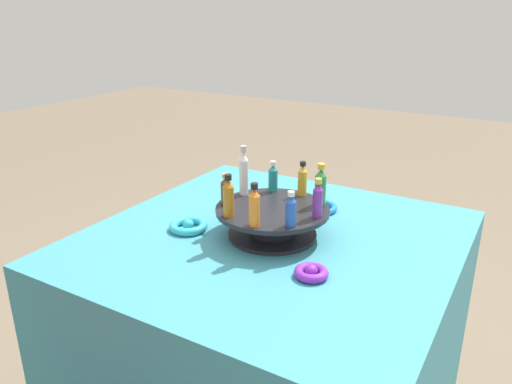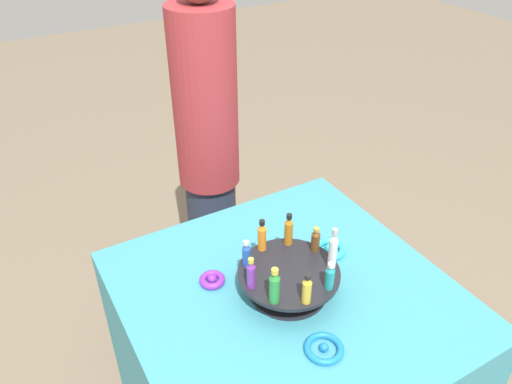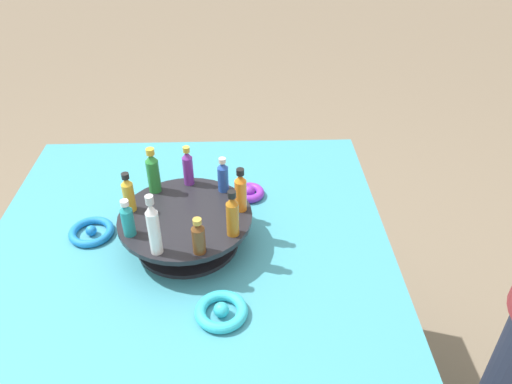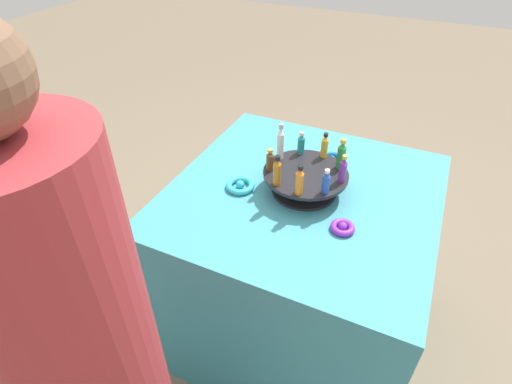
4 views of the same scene
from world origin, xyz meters
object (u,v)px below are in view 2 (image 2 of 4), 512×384
(bottle_brown, at_px, (316,240))
(person_figure, at_px, (208,153))
(bottle_gold, at_px, (307,289))
(ribbon_bow_teal, at_px, (330,249))
(bottle_blue, at_px, (246,254))
(bottle_teal, at_px, (330,277))
(ribbon_bow_blue, at_px, (324,348))
(ribbon_bow_purple, at_px, (212,280))
(bottle_green, at_px, (274,287))
(display_stand, at_px, (289,280))
(bottle_clear, at_px, (333,250))
(bottle_amber, at_px, (289,230))
(bottle_orange, at_px, (262,236))
(bottle_purple, at_px, (250,273))

(bottle_brown, distance_m, person_figure, 0.85)
(bottle_gold, xyz_separation_m, ribbon_bow_teal, (-0.25, -0.21, -0.12))
(bottle_blue, relative_size, bottle_teal, 1.01)
(bottle_gold, xyz_separation_m, ribbon_bow_blue, (0.01, 0.11, -0.12))
(bottle_gold, bearing_deg, ribbon_bow_teal, -139.57)
(bottle_gold, xyz_separation_m, ribbon_bow_purple, (0.16, -0.27, -0.12))
(bottle_green, bearing_deg, bottle_gold, 148.31)
(display_stand, distance_m, ribbon_bow_teal, 0.24)
(bottle_blue, relative_size, bottle_green, 0.77)
(display_stand, distance_m, bottle_clear, 0.16)
(bottle_blue, relative_size, bottle_gold, 0.91)
(ribbon_bow_blue, bearing_deg, bottle_green, -67.56)
(bottle_blue, xyz_separation_m, bottle_gold, (-0.07, 0.21, 0.00))
(ribbon_bow_teal, distance_m, ribbon_bow_blue, 0.41)
(bottle_gold, relative_size, ribbon_bow_purple, 1.23)
(bottle_amber, height_order, bottle_teal, bottle_amber)
(display_stand, bearing_deg, ribbon_bow_blue, 80.95)
(bottle_brown, xyz_separation_m, ribbon_bow_blue, (0.16, 0.27, -0.11))
(bottle_orange, bearing_deg, bottle_clear, 128.31)
(bottle_purple, distance_m, ribbon_bow_teal, 0.38)
(bottle_clear, bearing_deg, bottle_purple, -11.69)
(bottle_purple, bearing_deg, bottle_orange, -131.69)
(bottle_green, xyz_separation_m, ribbon_bow_blue, (-0.06, 0.15, -0.13))
(bottle_amber, bearing_deg, bottle_blue, 8.31)
(bottle_orange, bearing_deg, ribbon_bow_teal, 169.92)
(display_stand, bearing_deg, bottle_gold, 78.31)
(bottle_brown, bearing_deg, bottle_clear, 88.31)
(display_stand, distance_m, bottle_amber, 0.15)
(bottle_clear, xyz_separation_m, ribbon_bow_blue, (0.16, 0.18, -0.14))
(bottle_clear, distance_m, person_figure, 0.94)
(ribbon_bow_purple, bearing_deg, ribbon_bow_teal, 170.95)
(bottle_amber, relative_size, bottle_purple, 1.08)
(bottle_green, height_order, person_figure, person_figure)
(bottle_clear, xyz_separation_m, bottle_brown, (-0.00, -0.09, -0.03))
(ribbon_bow_teal, relative_size, person_figure, 0.07)
(bottle_orange, xyz_separation_m, bottle_blue, (0.08, 0.04, -0.01))
(ribbon_bow_teal, distance_m, ribbon_bow_purple, 0.41)
(bottle_amber, relative_size, person_figure, 0.07)
(bottle_gold, height_order, ribbon_bow_purple, bottle_gold)
(bottle_clear, xyz_separation_m, bottle_green, (0.22, 0.03, -0.01))
(bottle_purple, bearing_deg, ribbon_bow_teal, -166.98)
(display_stand, distance_m, ribbon_bow_blue, 0.24)
(person_figure, bearing_deg, bottle_purple, -7.91)
(bottle_green, distance_m, person_figure, 1.00)
(bottle_amber, distance_m, bottle_gold, 0.25)
(bottle_blue, relative_size, ribbon_bow_blue, 0.84)
(bottle_clear, relative_size, bottle_amber, 1.27)
(bottle_orange, height_order, ribbon_bow_purple, bottle_orange)
(bottle_orange, bearing_deg, bottle_green, 68.31)
(bottle_amber, relative_size, bottle_blue, 1.24)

